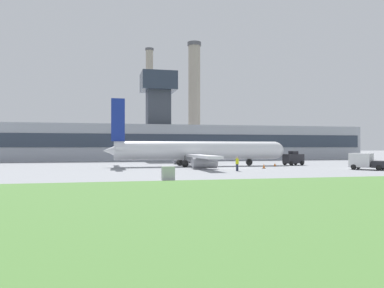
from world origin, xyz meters
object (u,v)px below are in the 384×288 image
Objects in this scene: ground_crew_person at (237,164)px; baggage_truck at (365,162)px; airplane at (195,151)px; pushback_tug at (293,159)px.

baggage_truck is at bearing -3.63° from ground_crew_person.
airplane is 8.16× the size of pushback_tug.
pushback_tug is 1.98× the size of ground_crew_person.
airplane is 16.36m from pushback_tug.
pushback_tug is 18.21m from ground_crew_person.
airplane reaches higher than pushback_tug.
pushback_tug is at bearing -1.04° from airplane.
airplane reaches higher than ground_crew_person.
airplane is at bearing 146.28° from baggage_truck.
baggage_truck reaches higher than ground_crew_person.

